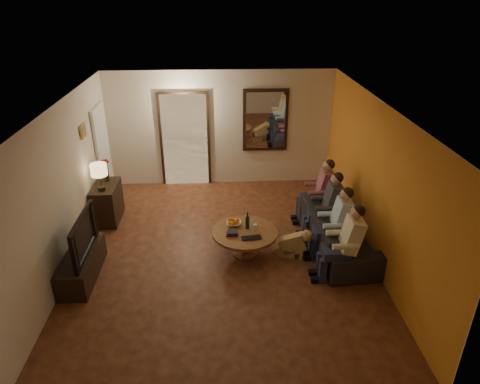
{
  "coord_description": "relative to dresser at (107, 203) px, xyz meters",
  "views": [
    {
      "loc": [
        -0.03,
        -6.19,
        4.24
      ],
      "look_at": [
        0.3,
        0.3,
        1.05
      ],
      "focal_mm": 32.0,
      "sensor_mm": 36.0,
      "label": 1
    }
  ],
  "objects": [
    {
      "name": "book_stack",
      "position": [
        2.4,
        -1.43,
        0.11
      ],
      "size": [
        0.2,
        0.15,
        0.07
      ],
      "primitive_type": null,
      "color": "black",
      "rests_on": "coffee_table"
    },
    {
      "name": "person_b",
      "position": [
        4.14,
        -1.49,
        0.23
      ],
      "size": [
        0.6,
        0.4,
        1.2
      ],
      "primitive_type": null,
      "color": "tan",
      "rests_on": "sofa"
    },
    {
      "name": "table_lamp",
      "position": [
        0.0,
        -0.22,
        0.64
      ],
      "size": [
        0.3,
        0.3,
        0.54
      ],
      "primitive_type": null,
      "color": "beige",
      "rests_on": "dresser"
    },
    {
      "name": "person_c",
      "position": [
        4.14,
        -0.89,
        0.23
      ],
      "size": [
        0.6,
        0.4,
        1.2
      ],
      "primitive_type": null,
      "color": "tan",
      "rests_on": "sofa"
    },
    {
      "name": "dog",
      "position": [
        3.44,
        -1.45,
        -0.09
      ],
      "size": [
        0.61,
        0.4,
        0.56
      ],
      "primitive_type": null,
      "rotation": [
        0.0,
        0.0,
        -0.32
      ],
      "color": "tan",
      "rests_on": "floor"
    },
    {
      "name": "right_wall",
      "position": [
        4.75,
        -1.34,
        0.93
      ],
      "size": [
        0.02,
        6.0,
        2.6
      ],
      "primitive_type": "cube",
      "color": "beige",
      "rests_on": "floor"
    },
    {
      "name": "mirror_frame",
      "position": [
        3.25,
        1.62,
        1.13
      ],
      "size": [
        1.0,
        0.05,
        1.4
      ],
      "primitive_type": "cube",
      "color": "black",
      "rests_on": "back_wall"
    },
    {
      "name": "bowl",
      "position": [
        2.44,
        -1.11,
        0.11
      ],
      "size": [
        0.26,
        0.26,
        0.06
      ],
      "primitive_type": "imported",
      "color": "white",
      "rests_on": "coffee_table"
    },
    {
      "name": "fridge_glimpse",
      "position": [
        1.7,
        1.65,
        0.53
      ],
      "size": [
        0.45,
        0.03,
        1.7
      ],
      "primitive_type": "cube",
      "color": "silver",
      "rests_on": "floor"
    },
    {
      "name": "sofa",
      "position": [
        4.24,
        -1.19,
        -0.04
      ],
      "size": [
        2.31,
        1.05,
        0.66
      ],
      "primitive_type": "imported",
      "rotation": [
        0.0,
        0.0,
        1.65
      ],
      "color": "black",
      "rests_on": "floor"
    },
    {
      "name": "ceiling",
      "position": [
        2.25,
        -1.34,
        2.23
      ],
      "size": [
        5.0,
        6.0,
        0.01
      ],
      "primitive_type": "cube",
      "color": "white",
      "rests_on": "back_wall"
    },
    {
      "name": "framed_art",
      "position": [
        -0.22,
        -0.04,
        1.48
      ],
      "size": [
        0.03,
        0.28,
        0.24
      ],
      "primitive_type": "cube",
      "color": "#B28C33",
      "rests_on": "left_wall"
    },
    {
      "name": "oranges",
      "position": [
        2.44,
        -1.11,
        0.18
      ],
      "size": [
        0.2,
        0.2,
        0.08
      ],
      "primitive_type": null,
      "color": "orange",
      "rests_on": "bowl"
    },
    {
      "name": "mirror_glass",
      "position": [
        3.25,
        1.59,
        1.13
      ],
      "size": [
        0.86,
        0.02,
        1.26
      ],
      "primitive_type": "cube",
      "color": "white",
      "rests_on": "back_wall"
    },
    {
      "name": "art_canvas",
      "position": [
        -0.21,
        -0.04,
        1.48
      ],
      "size": [
        0.01,
        0.22,
        0.18
      ],
      "primitive_type": "cube",
      "color": "brown",
      "rests_on": "left_wall"
    },
    {
      "name": "coffee_table",
      "position": [
        2.62,
        -1.33,
        -0.15
      ],
      "size": [
        1.42,
        1.42,
        0.45
      ],
      "primitive_type": "cylinder",
      "rotation": [
        0.0,
        0.0,
        -0.34
      ],
      "color": "brown",
      "rests_on": "floor"
    },
    {
      "name": "kitchen_doorway",
      "position": [
        1.45,
        1.64,
        0.68
      ],
      "size": [
        1.0,
        0.06,
        2.1
      ],
      "primitive_type": "cube",
      "color": "#FFE0A5",
      "rests_on": "floor"
    },
    {
      "name": "orange_accent",
      "position": [
        4.74,
        -1.34,
        0.93
      ],
      "size": [
        0.01,
        6.0,
        2.6
      ],
      "primitive_type": "cube",
      "color": "#C08120",
      "rests_on": "right_wall"
    },
    {
      "name": "back_wall",
      "position": [
        2.25,
        1.66,
        0.93
      ],
      "size": [
        5.0,
        0.02,
        2.6
      ],
      "primitive_type": "cube",
      "color": "beige",
      "rests_on": "floor"
    },
    {
      "name": "flower_vase",
      "position": [
        0.0,
        0.22,
        0.59
      ],
      "size": [
        0.14,
        0.14,
        0.44
      ],
      "primitive_type": null,
      "color": "#AD1712",
      "rests_on": "dresser"
    },
    {
      "name": "wine_glass",
      "position": [
        2.8,
        -1.28,
        0.13
      ],
      "size": [
        0.06,
        0.06,
        0.1
      ],
      "primitive_type": "cylinder",
      "color": "silver",
      "rests_on": "coffee_table"
    },
    {
      "name": "white_door",
      "position": [
        -0.21,
        0.96,
        0.65
      ],
      "size": [
        0.06,
        0.85,
        2.04
      ],
      "primitive_type": "cube",
      "color": "white",
      "rests_on": "floor"
    },
    {
      "name": "person_d",
      "position": [
        4.14,
        -0.29,
        0.23
      ],
      "size": [
        0.6,
        0.4,
        1.2
      ],
      "primitive_type": null,
      "color": "tan",
      "rests_on": "sofa"
    },
    {
      "name": "floor",
      "position": [
        2.25,
        -1.34,
        -0.37
      ],
      "size": [
        5.0,
        6.0,
        0.01
      ],
      "primitive_type": "cube",
      "color": "#401D11",
      "rests_on": "ground"
    },
    {
      "name": "laptop",
      "position": [
        2.72,
        -1.61,
        0.09
      ],
      "size": [
        0.35,
        0.25,
        0.03
      ],
      "primitive_type": "imported",
      "rotation": [
        0.0,
        0.0,
        0.13
      ],
      "color": "black",
      "rests_on": "coffee_table"
    },
    {
      "name": "front_wall",
      "position": [
        2.25,
        -4.34,
        0.93
      ],
      "size": [
        5.0,
        0.02,
        2.6
      ],
      "primitive_type": "cube",
      "color": "beige",
      "rests_on": "floor"
    },
    {
      "name": "person_a",
      "position": [
        4.14,
        -2.09,
        0.23
      ],
      "size": [
        0.6,
        0.4,
        1.2
      ],
      "primitive_type": null,
      "color": "tan",
      "rests_on": "sofa"
    },
    {
      "name": "tv",
      "position": [
        0.0,
        -1.85,
        0.39
      ],
      "size": [
        1.16,
        0.15,
        0.67
      ],
      "primitive_type": "imported",
      "rotation": [
        0.0,
        0.0,
        1.57
      ],
      "color": "black",
      "rests_on": "tv_stand"
    },
    {
      "name": "left_wall",
      "position": [
        -0.25,
        -1.34,
        0.93
      ],
      "size": [
        0.02,
        6.0,
        2.6
      ],
      "primitive_type": "cube",
      "color": "beige",
      "rests_on": "floor"
    },
    {
      "name": "wine_bottle",
      "position": [
        2.67,
        -1.23,
        0.23
      ],
      "size": [
        0.07,
        0.07,
        0.31
      ],
      "primitive_type": null,
      "color": "black",
      "rests_on": "coffee_table"
    },
    {
      "name": "tv_stand",
      "position": [
        0.0,
        -1.85,
        -0.16
      ],
      "size": [
        0.45,
        1.29,
        0.43
      ],
      "primitive_type": "cube",
      "color": "black",
      "rests_on": "floor"
    },
    {
      "name": "door_trim",
      "position": [
        1.45,
        1.63,
        0.68
      ],
      "size": [
        1.12,
        0.04,
        2.22
      ],
      "primitive_type": "cube",
      "color": "black",
      "rests_on": "floor"
    },
    {
      "name": "dresser",
      "position": [
        0.0,
        0.0,
        0.0
      ],
      "size": [
        0.45,
        0.84,
        0.75
      ],
      "primitive_type": "cube",
      "color": "black",
      "rests_on": "floor"
    }
  ]
}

